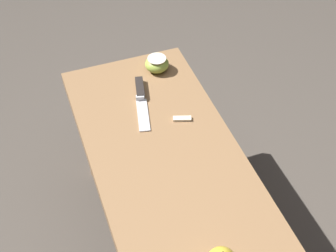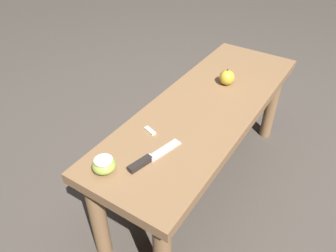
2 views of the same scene
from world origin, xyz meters
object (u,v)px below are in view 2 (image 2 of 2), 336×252
Objects in this scene: apple_whole at (227,77)px; apple_cut at (104,165)px; knife at (148,159)px; wooden_bench at (205,120)px.

apple_whole is 0.72m from apple_cut.
apple_cut is at bearing 153.50° from knife.
knife is at bearing 179.58° from apple_whole.
wooden_bench is 5.42× the size of knife.
apple_whole is (0.20, 0.00, 0.11)m from wooden_bench.
wooden_bench is 0.41m from knife.
apple_whole reaches higher than wooden_bench.
apple_whole is at bearing 12.57° from knife.
wooden_bench is at bearing -179.67° from apple_whole.
knife reaches higher than wooden_bench.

